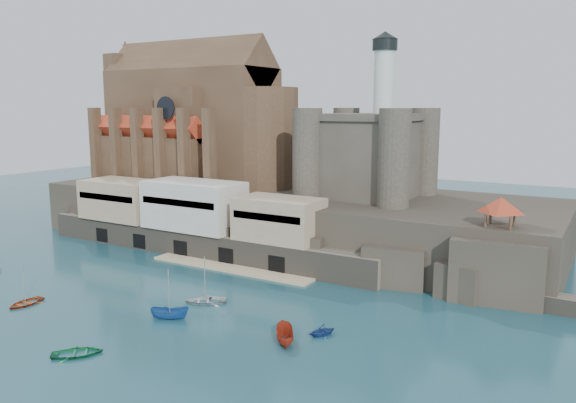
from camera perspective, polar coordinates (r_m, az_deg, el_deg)
The scene contains 13 objects.
ground at distance 81.32m, azimuth -14.72°, elevation -9.53°, with size 300.00×300.00×0.00m, color #17414E.
promontory at distance 110.23m, azimuth -0.21°, elevation -1.52°, with size 100.00×36.00×10.00m.
quay at distance 102.76m, azimuth -9.71°, elevation -1.83°, with size 70.00×12.00×13.05m.
church at distance 124.17m, azimuth -9.21°, elevation 7.61°, with size 47.00×25.93×30.51m.
castle_keep at distance 102.62m, azimuth 8.12°, elevation 5.10°, with size 21.20×21.20×29.30m.
rock_outcrop at distance 83.34m, azimuth 20.44°, elevation -6.46°, with size 14.50×10.50×8.70m.
pavilion at distance 81.61m, azimuth 20.82°, elevation -0.54°, with size 6.40×6.40×5.40m.
boat_0 at distance 84.31m, azimuth -25.12°, elevation -9.45°, with size 3.62×1.05×5.07m, color #B64016.
boat_2 at distance 73.35m, azimuth -11.91°, elevation -11.55°, with size 1.86×1.91×4.94m, color #1D5194.
boat_3 at distance 66.15m, azimuth -20.58°, elevation -14.39°, with size 3.82×1.11×5.35m, color #1B814D.
boat_5 at distance 65.26m, azimuth -0.36°, elevation -14.08°, with size 1.95×2.01×5.19m, color #9C2D18.
boat_6 at distance 78.13m, azimuth -8.38°, elevation -10.10°, with size 4.05×1.17×5.67m, color silver.
boat_7 at distance 67.12m, azimuth 3.46°, elevation -13.40°, with size 2.89×1.77×3.35m, color navy.
Camera 1 is at (55.50, -53.34, 26.24)m, focal length 35.00 mm.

